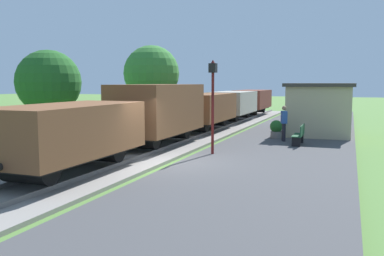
# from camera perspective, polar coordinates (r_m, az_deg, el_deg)

# --- Properties ---
(ground_plane) EXTENTS (160.00, 160.00, 0.00)m
(ground_plane) POSITION_cam_1_polar(r_m,az_deg,el_deg) (14.90, -3.00, -5.64)
(ground_plane) COLOR #517A38
(platform_slab) EXTENTS (6.00, 60.00, 0.25)m
(platform_slab) POSITION_cam_1_polar(r_m,az_deg,el_deg) (13.92, 9.21, -6.04)
(platform_slab) COLOR #424244
(platform_slab) RESTS_ON ground
(track_ballast) EXTENTS (3.80, 60.00, 0.12)m
(track_ballast) POSITION_cam_1_polar(r_m,az_deg,el_deg) (15.99, -10.92, -4.71)
(track_ballast) COLOR gray
(track_ballast) RESTS_ON ground
(rail_near) EXTENTS (0.07, 60.00, 0.14)m
(rail_near) POSITION_cam_1_polar(r_m,az_deg,el_deg) (15.61, -8.67, -4.45)
(rail_near) COLOR slate
(rail_near) RESTS_ON track_ballast
(rail_far) EXTENTS (0.07, 60.00, 0.14)m
(rail_far) POSITION_cam_1_polar(r_m,az_deg,el_deg) (16.35, -13.08, -4.05)
(rail_far) COLOR slate
(rail_far) RESTS_ON track_ballast
(freight_train) EXTENTS (2.50, 32.60, 2.72)m
(freight_train) POSITION_cam_1_polar(r_m,az_deg,el_deg) (25.14, 1.50, 2.59)
(freight_train) COLOR brown
(freight_train) RESTS_ON rail_near
(station_hut) EXTENTS (3.50, 5.80, 2.78)m
(station_hut) POSITION_cam_1_polar(r_m,az_deg,el_deg) (24.35, 17.27, 2.64)
(station_hut) COLOR tan
(station_hut) RESTS_ON platform_slab
(bench_near_hut) EXTENTS (0.42, 1.50, 0.91)m
(bench_near_hut) POSITION_cam_1_polar(r_m,az_deg,el_deg) (19.48, 14.51, -0.87)
(bench_near_hut) COLOR #1E4C2D
(bench_near_hut) RESTS_ON platform_slab
(bench_down_platform) EXTENTS (0.42, 1.50, 0.91)m
(bench_down_platform) POSITION_cam_1_polar(r_m,az_deg,el_deg) (28.57, 16.56, 1.28)
(bench_down_platform) COLOR #1E4C2D
(bench_down_platform) RESTS_ON platform_slab
(person_waiting) EXTENTS (0.36, 0.44, 1.71)m
(person_waiting) POSITION_cam_1_polar(r_m,az_deg,el_deg) (20.49, 12.47, 0.82)
(person_waiting) COLOR black
(person_waiting) RESTS_ON platform_slab
(potted_planter) EXTENTS (0.64, 0.64, 0.92)m
(potted_planter) POSITION_cam_1_polar(r_m,az_deg,el_deg) (21.58, 11.46, -0.12)
(potted_planter) COLOR slate
(potted_planter) RESTS_ON platform_slab
(lamp_post_near) EXTENTS (0.28, 0.28, 3.70)m
(lamp_post_near) POSITION_cam_1_polar(r_m,az_deg,el_deg) (16.34, 2.87, 5.31)
(lamp_post_near) COLOR #591414
(lamp_post_near) RESTS_ON platform_slab
(tree_trackside_mid) EXTENTS (3.09, 3.09, 4.63)m
(tree_trackside_mid) POSITION_cam_1_polar(r_m,az_deg,el_deg) (21.19, -19.04, 5.92)
(tree_trackside_mid) COLOR #4C3823
(tree_trackside_mid) RESTS_ON ground
(tree_trackside_far) EXTENTS (3.59, 3.59, 5.45)m
(tree_trackside_far) POSITION_cam_1_polar(r_m,az_deg,el_deg) (27.15, -5.56, 7.44)
(tree_trackside_far) COLOR #4C3823
(tree_trackside_far) RESTS_ON ground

